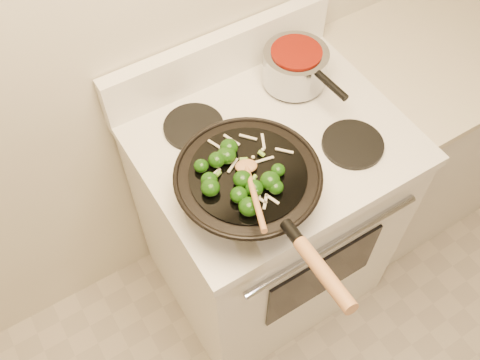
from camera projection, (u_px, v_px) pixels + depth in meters
stove at (266, 215)px, 1.94m from camera, size 0.78×0.67×1.08m
counter_unit at (415, 129)px, 2.19m from camera, size 0.84×0.62×0.91m
wok at (249, 186)px, 1.38m from camera, size 0.38×0.63×0.21m
stirfry at (238, 176)px, 1.31m from camera, size 0.27×0.26×0.04m
wooden_spoon at (251, 183)px, 1.28m from camera, size 0.13×0.25×0.09m
saucepan at (295, 66)px, 1.64m from camera, size 0.20×0.32×0.12m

